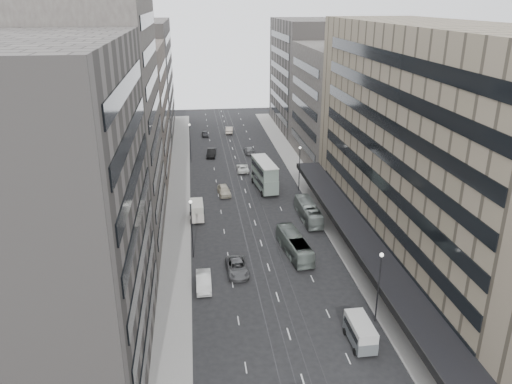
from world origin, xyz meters
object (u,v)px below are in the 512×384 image
vw_microbus (360,332)px  sedan_2 (237,267)px  sedan_1 (204,281)px  panel_van (197,210)px  bus_near (294,245)px  double_decker (264,174)px  bus_far (308,211)px

vw_microbus → sedan_2: 19.05m
vw_microbus → sedan_2: (-10.96, 15.56, -0.67)m
sedan_2 → sedan_1: bearing=-147.8°
sedan_1 → sedan_2: bearing=34.5°
panel_van → bus_near: bearing=-46.7°
double_decker → sedan_2: bearing=-111.2°
bus_far → vw_microbus: 30.59m
sedan_1 → sedan_2: (4.33, 2.96, -0.05)m
double_decker → sedan_2: double_decker is taller
double_decker → bus_near: bearing=-95.4°
sedan_1 → double_decker: bearing=69.7°
bus_far → sedan_2: bearing=48.7°
double_decker → sedan_2: 30.49m
bus_far → sedan_1: size_ratio=1.97×
bus_near → panel_van: 18.60m
bus_near → sedan_1: bearing=22.4°
sedan_2 → bus_near: bearing=23.7°
bus_near → vw_microbus: bus_near is taller
panel_van → sedan_1: 20.29m
vw_microbus → panel_van: (-15.75, 32.87, 0.13)m
bus_far → sedan_1: bus_far is taller
vw_microbus → panel_van: 36.44m
double_decker → sedan_1: bearing=-116.9°
double_decker → sedan_2: size_ratio=1.76×
panel_van → vw_microbus: bearing=-65.3°
double_decker → panel_van: size_ratio=2.18×
bus_near → double_decker: 25.48m
double_decker → panel_van: bearing=-142.4°
bus_near → vw_microbus: size_ratio=2.06×
bus_near → bus_far: 11.89m
bus_far → sedan_2: bus_far is taller
bus_far → bus_near: bearing=66.8°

